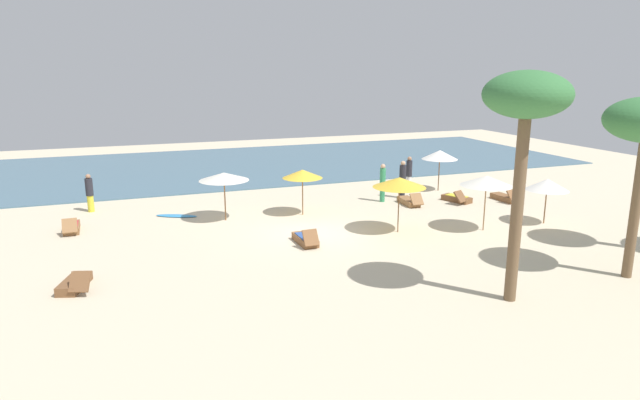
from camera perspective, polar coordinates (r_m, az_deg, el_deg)
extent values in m
plane|color=beige|center=(22.59, -0.48, -3.50)|extent=(60.00, 60.00, 0.00)
cube|color=#476B7F|center=(38.60, -9.09, 3.56)|extent=(48.00, 16.00, 0.06)
cylinder|color=brown|center=(25.76, 22.25, -0.18)|extent=(0.05, 0.05, 1.92)
cone|color=white|center=(25.60, 22.40, 1.48)|extent=(1.81, 1.81, 0.50)
cylinder|color=brown|center=(24.66, -9.79, 0.29)|extent=(0.06, 0.06, 2.10)
cone|color=silver|center=(24.47, -9.88, 2.40)|extent=(2.19, 2.19, 0.34)
cylinder|color=brown|center=(25.22, -1.81, 0.73)|extent=(0.05, 0.05, 2.06)
cone|color=gold|center=(25.04, -1.82, 2.72)|extent=(1.83, 1.83, 0.38)
cylinder|color=brown|center=(30.91, 12.18, 2.95)|extent=(0.05, 0.05, 2.19)
cone|color=white|center=(30.76, 12.26, 4.59)|extent=(1.94, 1.94, 0.49)
cylinder|color=olive|center=(23.80, 16.64, -0.38)|extent=(0.05, 0.05, 2.26)
cone|color=silver|center=(23.59, 16.80, 1.92)|extent=(2.13, 2.13, 0.42)
cylinder|color=brown|center=(22.76, 8.11, -0.57)|extent=(0.05, 0.05, 2.25)
cone|color=gold|center=(22.54, 8.19, 1.83)|extent=(2.17, 2.17, 0.41)
cube|color=brown|center=(29.65, 18.48, 0.22)|extent=(0.69, 1.53, 0.28)
cube|color=brown|center=(29.04, 19.31, 0.45)|extent=(0.60, 0.51, 0.54)
cube|color=olive|center=(27.68, 9.11, -0.16)|extent=(0.70, 1.54, 0.28)
cube|color=olive|center=(27.05, 9.94, 0.08)|extent=(0.60, 0.53, 0.52)
cube|color=brown|center=(21.37, -1.54, -4.12)|extent=(0.64, 1.51, 0.28)
cube|color=brown|center=(20.65, -0.96, -3.90)|extent=(0.58, 0.44, 0.58)
cube|color=#2D4C8C|center=(21.33, -1.54, -3.72)|extent=(0.54, 1.06, 0.03)
cube|color=brown|center=(28.76, 13.91, 0.12)|extent=(1.08, 1.62, 0.28)
cube|color=brown|center=(28.03, 14.27, 0.35)|extent=(0.70, 0.65, 0.53)
cube|color=yellow|center=(28.72, 13.93, 0.42)|extent=(0.84, 1.16, 0.03)
cube|color=brown|center=(18.78, -24.01, -7.89)|extent=(1.03, 1.61, 0.28)
cube|color=brown|center=(18.04, -23.53, -7.75)|extent=(0.69, 0.62, 0.55)
cube|color=olive|center=(25.14, -24.23, -2.62)|extent=(0.63, 1.51, 0.28)
cube|color=olive|center=(24.39, -24.42, -2.43)|extent=(0.58, 0.49, 0.53)
cube|color=#BF3338|center=(25.10, -24.26, -2.28)|extent=(0.53, 1.06, 0.03)
cylinder|color=yellow|center=(28.05, -22.57, -0.35)|extent=(0.41, 0.41, 0.78)
cylinder|color=#26262D|center=(27.88, -22.72, 1.24)|extent=(0.48, 0.48, 0.81)
sphere|color=#A37556|center=(27.79, -22.81, 2.26)|extent=(0.22, 0.22, 0.22)
cylinder|color=white|center=(30.57, 9.12, 1.67)|extent=(0.34, 0.34, 0.83)
cylinder|color=#26262D|center=(30.41, 9.18, 3.23)|extent=(0.40, 0.40, 0.86)
sphere|color=#A37556|center=(30.32, 9.22, 4.23)|extent=(0.23, 0.23, 0.23)
cylinder|color=#26262D|center=(28.95, 8.47, 1.04)|extent=(0.33, 0.33, 0.84)
cylinder|color=#26262D|center=(28.78, 8.53, 2.71)|extent=(0.39, 0.39, 0.88)
sphere|color=tan|center=(28.68, 8.57, 3.78)|extent=(0.24, 0.24, 0.24)
cylinder|color=#338C59|center=(28.02, 6.45, 0.67)|extent=(0.35, 0.35, 0.83)
cylinder|color=#338C59|center=(27.84, 6.49, 2.38)|extent=(0.41, 0.41, 0.87)
sphere|color=tan|center=(27.74, 6.52, 3.48)|extent=(0.24, 0.24, 0.24)
cylinder|color=brown|center=(20.05, 29.78, -0.70)|extent=(0.31, 0.31, 4.63)
cylinder|color=brown|center=(16.50, 19.67, -0.85)|extent=(0.34, 0.34, 5.50)
ellipsoid|color=#38753D|center=(16.05, 20.58, 10.15)|extent=(2.37, 2.37, 1.30)
ellipsoid|color=#338CCC|center=(25.98, -14.57, -1.58)|extent=(1.92, 1.29, 0.07)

